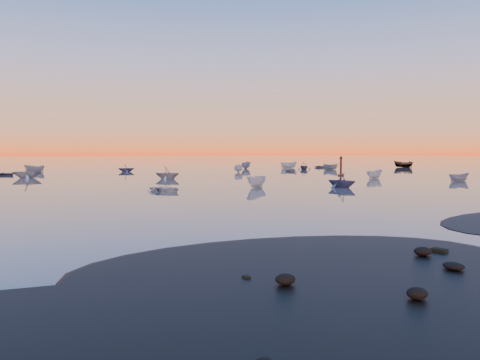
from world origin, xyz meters
name	(u,v)px	position (x,y,z in m)	size (l,w,h in m)	color
ground	(149,167)	(0.00, 100.00, 0.00)	(600.00, 600.00, 0.00)	slate
moored_fleet	(196,177)	(0.00, 53.00, 0.00)	(124.00, 58.00, 1.20)	#BABAB6
boat_near_left	(166,191)	(-9.57, 28.33, 0.00)	(3.60, 1.50, 0.90)	#BABAB6
boat_near_center	(374,179)	(23.10, 39.44, 0.00)	(3.70, 1.57, 1.28)	#BABAB6
boat_near_right	(342,188)	(9.59, 26.71, 0.00)	(3.51, 1.58, 1.23)	navy
channel_marker	(341,167)	(22.83, 47.98, 1.35)	(0.96, 0.96, 3.42)	#3F120D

